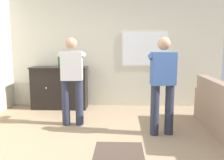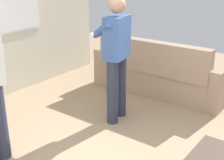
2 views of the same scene
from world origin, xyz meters
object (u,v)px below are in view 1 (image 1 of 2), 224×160
(person_standing_left, at_px, (72,77))
(person_standing_right, at_px, (163,81))
(sideboard_cabinet, at_px, (60,88))
(bottle_wine_green, at_px, (72,62))
(bottle_liquor_amber, at_px, (59,61))

(person_standing_left, bearing_deg, person_standing_right, -15.57)
(sideboard_cabinet, xyz_separation_m, person_standing_right, (2.19, -1.66, 0.43))
(bottle_wine_green, height_order, person_standing_right, person_standing_right)
(sideboard_cabinet, relative_size, bottle_liquor_amber, 4.02)
(bottle_liquor_amber, relative_size, person_standing_right, 0.20)
(sideboard_cabinet, relative_size, person_standing_left, 0.80)
(person_standing_right, bearing_deg, bottle_liquor_amber, 142.91)
(sideboard_cabinet, height_order, bottle_wine_green, bottle_wine_green)
(sideboard_cabinet, bearing_deg, bottle_liquor_amber, -34.39)
(sideboard_cabinet, distance_m, person_standing_right, 2.78)
(sideboard_cabinet, bearing_deg, person_standing_right, -37.06)
(bottle_liquor_amber, distance_m, person_standing_right, 2.73)
(bottle_wine_green, relative_size, person_standing_right, 0.18)
(sideboard_cabinet, distance_m, person_standing_left, 1.39)
(bottle_wine_green, bearing_deg, person_standing_right, -41.88)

